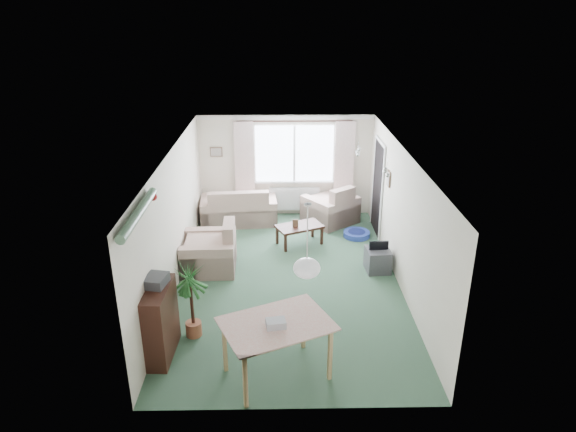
{
  "coord_description": "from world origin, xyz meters",
  "views": [
    {
      "loc": [
        -0.16,
        -8.26,
        4.69
      ],
      "look_at": [
        0.0,
        0.3,
        1.15
      ],
      "focal_mm": 32.0,
      "sensor_mm": 36.0,
      "label": 1
    }
  ],
  "objects_px": {
    "coffee_table": "(299,235)",
    "houseplant": "(192,301)",
    "bookshelf": "(161,322)",
    "tv_cube": "(378,260)",
    "dining_table": "(277,350)",
    "pet_bed": "(357,234)",
    "sofa": "(239,205)",
    "armchair_left": "(209,246)",
    "armchair_corner": "(330,203)"
  },
  "relations": [
    {
      "from": "armchair_corner",
      "to": "tv_cube",
      "type": "distance_m",
      "value": 2.48
    },
    {
      "from": "coffee_table",
      "to": "houseplant",
      "type": "bearing_deg",
      "value": -118.49
    },
    {
      "from": "armchair_corner",
      "to": "armchair_left",
      "type": "xyz_separation_m",
      "value": [
        -2.52,
        -2.22,
        0.01
      ]
    },
    {
      "from": "houseplant",
      "to": "pet_bed",
      "type": "height_order",
      "value": "houseplant"
    },
    {
      "from": "armchair_left",
      "to": "bookshelf",
      "type": "distance_m",
      "value": 2.65
    },
    {
      "from": "dining_table",
      "to": "sofa",
      "type": "bearing_deg",
      "value": 99.42
    },
    {
      "from": "armchair_corner",
      "to": "coffee_table",
      "type": "xyz_separation_m",
      "value": [
        -0.76,
        -1.19,
        -0.25
      ]
    },
    {
      "from": "sofa",
      "to": "armchair_left",
      "type": "distance_m",
      "value": 2.28
    },
    {
      "from": "bookshelf",
      "to": "houseplant",
      "type": "distance_m",
      "value": 0.59
    },
    {
      "from": "bookshelf",
      "to": "tv_cube",
      "type": "bearing_deg",
      "value": 37.34
    },
    {
      "from": "sofa",
      "to": "armchair_corner",
      "type": "bearing_deg",
      "value": 174.63
    },
    {
      "from": "tv_cube",
      "to": "dining_table",
      "type": "bearing_deg",
      "value": -126.93
    },
    {
      "from": "coffee_table",
      "to": "pet_bed",
      "type": "xyz_separation_m",
      "value": [
        1.26,
        0.35,
        -0.15
      ]
    },
    {
      "from": "sofa",
      "to": "coffee_table",
      "type": "xyz_separation_m",
      "value": [
        1.35,
        -1.22,
        -0.22
      ]
    },
    {
      "from": "bookshelf",
      "to": "houseplant",
      "type": "height_order",
      "value": "houseplant"
    },
    {
      "from": "tv_cube",
      "to": "armchair_left",
      "type": "bearing_deg",
      "value": 173.16
    },
    {
      "from": "coffee_table",
      "to": "sofa",
      "type": "bearing_deg",
      "value": 138.05
    },
    {
      "from": "sofa",
      "to": "dining_table",
      "type": "height_order",
      "value": "sofa"
    },
    {
      "from": "armchair_left",
      "to": "tv_cube",
      "type": "relative_size",
      "value": 2.18
    },
    {
      "from": "dining_table",
      "to": "tv_cube",
      "type": "bearing_deg",
      "value": 57.16
    },
    {
      "from": "dining_table",
      "to": "pet_bed",
      "type": "distance_m",
      "value": 4.82
    },
    {
      "from": "sofa",
      "to": "tv_cube",
      "type": "bearing_deg",
      "value": 134.61
    },
    {
      "from": "armchair_left",
      "to": "pet_bed",
      "type": "xyz_separation_m",
      "value": [
        3.03,
        1.38,
        -0.41
      ]
    },
    {
      "from": "sofa",
      "to": "dining_table",
      "type": "xyz_separation_m",
      "value": [
        0.89,
        -5.35,
        -0.02
      ]
    },
    {
      "from": "tv_cube",
      "to": "pet_bed",
      "type": "height_order",
      "value": "tv_cube"
    },
    {
      "from": "armchair_corner",
      "to": "tv_cube",
      "type": "relative_size",
      "value": 2.13
    },
    {
      "from": "coffee_table",
      "to": "houseplant",
      "type": "height_order",
      "value": "houseplant"
    },
    {
      "from": "sofa",
      "to": "bookshelf",
      "type": "bearing_deg",
      "value": 76.57
    },
    {
      "from": "armchair_corner",
      "to": "coffee_table",
      "type": "distance_m",
      "value": 1.43
    },
    {
      "from": "bookshelf",
      "to": "pet_bed",
      "type": "distance_m",
      "value": 5.25
    },
    {
      "from": "coffee_table",
      "to": "bookshelf",
      "type": "distance_m",
      "value": 4.23
    },
    {
      "from": "sofa",
      "to": "coffee_table",
      "type": "distance_m",
      "value": 1.83
    },
    {
      "from": "sofa",
      "to": "dining_table",
      "type": "distance_m",
      "value": 5.42
    },
    {
      "from": "tv_cube",
      "to": "pet_bed",
      "type": "xyz_separation_m",
      "value": [
        -0.17,
        1.53,
        -0.16
      ]
    },
    {
      "from": "sofa",
      "to": "armchair_left",
      "type": "relative_size",
      "value": 1.64
    },
    {
      "from": "armchair_corner",
      "to": "bookshelf",
      "type": "relative_size",
      "value": 0.94
    },
    {
      "from": "sofa",
      "to": "armchair_corner",
      "type": "relative_size",
      "value": 1.68
    },
    {
      "from": "pet_bed",
      "to": "dining_table",
      "type": "bearing_deg",
      "value": -111.09
    },
    {
      "from": "houseplant",
      "to": "sofa",
      "type": "bearing_deg",
      "value": 85.03
    },
    {
      "from": "houseplant",
      "to": "dining_table",
      "type": "bearing_deg",
      "value": -36.28
    },
    {
      "from": "houseplant",
      "to": "dining_table",
      "type": "xyz_separation_m",
      "value": [
        1.27,
        -0.93,
        -0.2
      ]
    },
    {
      "from": "coffee_table",
      "to": "dining_table",
      "type": "relative_size",
      "value": 0.72
    },
    {
      "from": "coffee_table",
      "to": "houseplant",
      "type": "distance_m",
      "value": 3.66
    },
    {
      "from": "bookshelf",
      "to": "tv_cube",
      "type": "distance_m",
      "value": 4.33
    },
    {
      "from": "houseplant",
      "to": "tv_cube",
      "type": "distance_m",
      "value": 3.78
    },
    {
      "from": "bookshelf",
      "to": "tv_cube",
      "type": "relative_size",
      "value": 2.26
    },
    {
      "from": "bookshelf",
      "to": "dining_table",
      "type": "height_order",
      "value": "bookshelf"
    },
    {
      "from": "armchair_corner",
      "to": "bookshelf",
      "type": "bearing_deg",
      "value": 22.43
    },
    {
      "from": "bookshelf",
      "to": "houseplant",
      "type": "bearing_deg",
      "value": 53.59
    },
    {
      "from": "armchair_left",
      "to": "houseplant",
      "type": "height_order",
      "value": "houseplant"
    }
  ]
}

